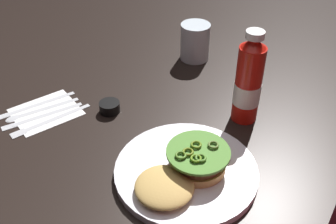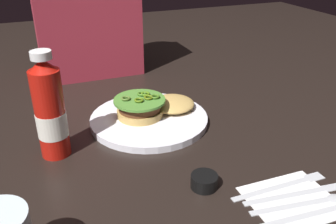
{
  "view_description": "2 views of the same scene",
  "coord_description": "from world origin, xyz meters",
  "px_view_note": "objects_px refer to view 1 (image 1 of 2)",
  "views": [
    {
      "loc": [
        0.46,
        0.6,
        0.6
      ],
      "look_at": [
        0.04,
        0.05,
        0.07
      ],
      "focal_mm": 42.68,
      "sensor_mm": 36.0,
      "label": 1
    },
    {
      "loc": [
        -0.17,
        -0.59,
        0.43
      ],
      "look_at": [
        0.09,
        0.06,
        0.08
      ],
      "focal_mm": 38.23,
      "sensor_mm": 36.0,
      "label": 2
    }
  ],
  "objects_px": {
    "butter_knife": "(29,106)",
    "fork_utensil": "(45,122)",
    "burger_sandwich": "(186,169)",
    "ketchup_bottle": "(248,83)",
    "condiment_cup": "(110,107)",
    "spoon_utensil": "(32,111)",
    "steak_knife": "(38,116)",
    "dinner_plate": "(186,171)",
    "water_glass": "(195,42)",
    "napkin": "(46,112)"
  },
  "relations": [
    {
      "from": "condiment_cup",
      "to": "spoon_utensil",
      "type": "bearing_deg",
      "value": -35.31
    },
    {
      "from": "butter_knife",
      "to": "spoon_utensil",
      "type": "distance_m",
      "value": 0.02
    },
    {
      "from": "napkin",
      "to": "fork_utensil",
      "type": "bearing_deg",
      "value": 63.38
    },
    {
      "from": "burger_sandwich",
      "to": "condiment_cup",
      "type": "xyz_separation_m",
      "value": [
        -0.0,
        -0.3,
        -0.02
      ]
    },
    {
      "from": "burger_sandwich",
      "to": "butter_knife",
      "type": "relative_size",
      "value": 1.01
    },
    {
      "from": "condiment_cup",
      "to": "fork_utensil",
      "type": "height_order",
      "value": "condiment_cup"
    },
    {
      "from": "steak_knife",
      "to": "fork_utensil",
      "type": "xyz_separation_m",
      "value": [
        -0.01,
        0.03,
        -0.0
      ]
    },
    {
      "from": "napkin",
      "to": "steak_knife",
      "type": "bearing_deg",
      "value": 22.07
    },
    {
      "from": "burger_sandwich",
      "to": "condiment_cup",
      "type": "relative_size",
      "value": 4.16
    },
    {
      "from": "water_glass",
      "to": "ketchup_bottle",
      "type": "bearing_deg",
      "value": 72.08
    },
    {
      "from": "spoon_utensil",
      "to": "ketchup_bottle",
      "type": "bearing_deg",
      "value": 140.54
    },
    {
      "from": "condiment_cup",
      "to": "butter_knife",
      "type": "bearing_deg",
      "value": -41.34
    },
    {
      "from": "condiment_cup",
      "to": "water_glass",
      "type": "bearing_deg",
      "value": -167.4
    },
    {
      "from": "butter_knife",
      "to": "fork_utensil",
      "type": "height_order",
      "value": "same"
    },
    {
      "from": "napkin",
      "to": "butter_knife",
      "type": "height_order",
      "value": "butter_knife"
    },
    {
      "from": "water_glass",
      "to": "condiment_cup",
      "type": "bearing_deg",
      "value": 12.6
    },
    {
      "from": "ketchup_bottle",
      "to": "butter_knife",
      "type": "height_order",
      "value": "ketchup_bottle"
    },
    {
      "from": "ketchup_bottle",
      "to": "spoon_utensil",
      "type": "xyz_separation_m",
      "value": [
        0.4,
        -0.33,
        -0.1
      ]
    },
    {
      "from": "water_glass",
      "to": "condiment_cup",
      "type": "height_order",
      "value": "water_glass"
    },
    {
      "from": "ketchup_bottle",
      "to": "napkin",
      "type": "relative_size",
      "value": 1.5
    },
    {
      "from": "condiment_cup",
      "to": "spoon_utensil",
      "type": "xyz_separation_m",
      "value": [
        0.16,
        -0.11,
        -0.01
      ]
    },
    {
      "from": "water_glass",
      "to": "steak_knife",
      "type": "height_order",
      "value": "water_glass"
    },
    {
      "from": "fork_utensil",
      "to": "water_glass",
      "type": "bearing_deg",
      "value": -177.36
    },
    {
      "from": "water_glass",
      "to": "steak_knife",
      "type": "distance_m",
      "value": 0.5
    },
    {
      "from": "napkin",
      "to": "fork_utensil",
      "type": "xyz_separation_m",
      "value": [
        0.02,
        0.04,
        0.0
      ]
    },
    {
      "from": "burger_sandwich",
      "to": "butter_knife",
      "type": "xyz_separation_m",
      "value": [
        0.15,
        -0.43,
        -0.03
      ]
    },
    {
      "from": "dinner_plate",
      "to": "steak_knife",
      "type": "distance_m",
      "value": 0.4
    },
    {
      "from": "butter_knife",
      "to": "fork_utensil",
      "type": "bearing_deg",
      "value": 94.02
    },
    {
      "from": "burger_sandwich",
      "to": "water_glass",
      "type": "bearing_deg",
      "value": -132.53
    },
    {
      "from": "fork_utensil",
      "to": "steak_knife",
      "type": "bearing_deg",
      "value": -79.45
    },
    {
      "from": "fork_utensil",
      "to": "napkin",
      "type": "bearing_deg",
      "value": -116.62
    },
    {
      "from": "dinner_plate",
      "to": "fork_utensil",
      "type": "relative_size",
      "value": 1.45
    },
    {
      "from": "dinner_plate",
      "to": "ketchup_bottle",
      "type": "relative_size",
      "value": 1.28
    },
    {
      "from": "water_glass",
      "to": "spoon_utensil",
      "type": "height_order",
      "value": "water_glass"
    },
    {
      "from": "spoon_utensil",
      "to": "steak_knife",
      "type": "distance_m",
      "value": 0.03
    },
    {
      "from": "dinner_plate",
      "to": "fork_utensil",
      "type": "distance_m",
      "value": 0.37
    },
    {
      "from": "butter_knife",
      "to": "fork_utensil",
      "type": "distance_m",
      "value": 0.08
    },
    {
      "from": "butter_knife",
      "to": "spoon_utensil",
      "type": "height_order",
      "value": "same"
    },
    {
      "from": "burger_sandwich",
      "to": "ketchup_bottle",
      "type": "height_order",
      "value": "ketchup_bottle"
    },
    {
      "from": "napkin",
      "to": "butter_knife",
      "type": "relative_size",
      "value": 0.72
    },
    {
      "from": "ketchup_bottle",
      "to": "water_glass",
      "type": "bearing_deg",
      "value": -107.92
    },
    {
      "from": "water_glass",
      "to": "butter_knife",
      "type": "relative_size",
      "value": 0.51
    },
    {
      "from": "butter_knife",
      "to": "dinner_plate",
      "type": "bearing_deg",
      "value": 111.83
    },
    {
      "from": "steak_knife",
      "to": "dinner_plate",
      "type": "bearing_deg",
      "value": 114.58
    },
    {
      "from": "burger_sandwich",
      "to": "ketchup_bottle",
      "type": "distance_m",
      "value": 0.27
    },
    {
      "from": "dinner_plate",
      "to": "burger_sandwich",
      "type": "relative_size",
      "value": 1.38
    },
    {
      "from": "burger_sandwich",
      "to": "spoon_utensil",
      "type": "relative_size",
      "value": 1.16
    },
    {
      "from": "steak_knife",
      "to": "ketchup_bottle",
      "type": "bearing_deg",
      "value": 142.78
    },
    {
      "from": "dinner_plate",
      "to": "butter_knife",
      "type": "distance_m",
      "value": 0.45
    },
    {
      "from": "burger_sandwich",
      "to": "water_glass",
      "type": "xyz_separation_m",
      "value": [
        -0.34,
        -0.37,
        0.02
      ]
    }
  ]
}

